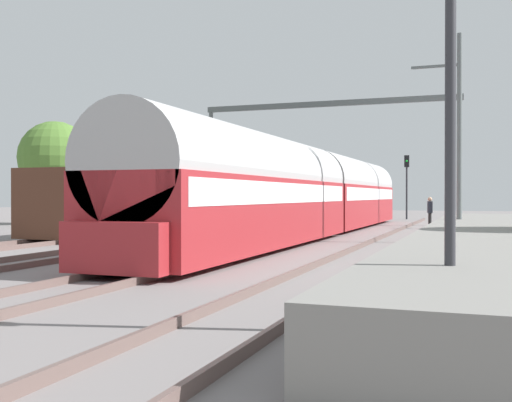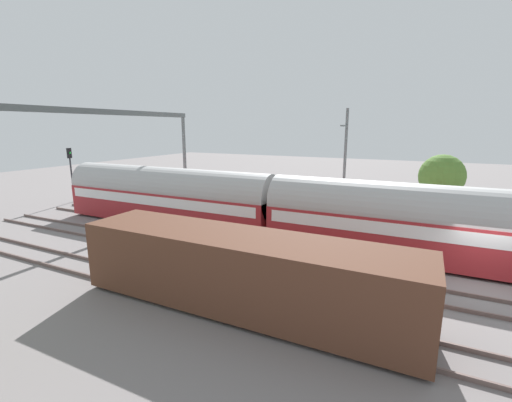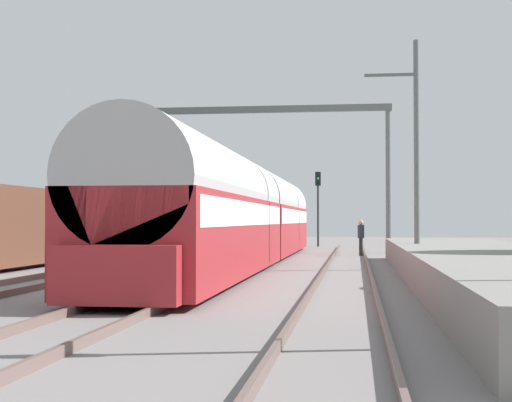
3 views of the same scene
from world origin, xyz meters
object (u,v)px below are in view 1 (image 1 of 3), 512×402
Objects in this scene: freight_car at (133,203)px; person_crossing at (430,210)px; catenary_gantry at (327,131)px; passenger_train at (313,192)px; railway_signal_near at (450,66)px; railway_signal_far at (407,178)px.

person_crossing is (12.75, 9.89, -0.44)m from freight_car.
freight_car is 7.51× the size of person_crossing.
person_crossing is 0.10× the size of catenary_gantry.
passenger_train is 5.97× the size of railway_signal_near.
railway_signal_near is 40.22m from railway_signal_far.
freight_car is at bearing -165.14° from passenger_train.
catenary_gantry is at bearing -129.20° from person_crossing.
railway_signal_near reaches higher than person_crossing.
railway_signal_far reaches higher than freight_car.
passenger_train is at bearing 14.86° from freight_car.
freight_car is at bearing -63.70° from person_crossing.
catenary_gantry reaches higher than passenger_train.
freight_car reaches higher than person_crossing.
railway_signal_near is at bearing -6.67° from person_crossing.
passenger_train is 1.98× the size of catenary_gantry.
catenary_gantry is at bearing 65.46° from freight_car.
railway_signal_far is at bearing 67.45° from catenary_gantry.
railway_signal_near reaches higher than passenger_train.
passenger_train is 12.06m from catenary_gantry.
passenger_train is 6.73× the size of railway_signal_far.
railway_signal_near is at bearing -48.55° from freight_car.
catenary_gantry is (-2.04, 11.22, 3.94)m from passenger_train.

